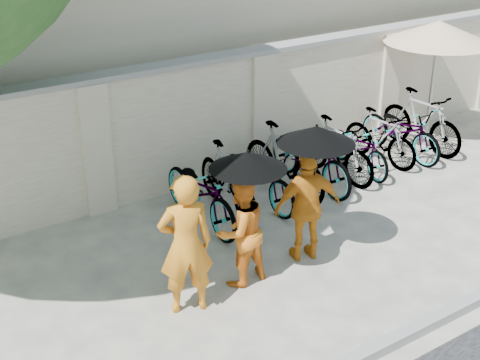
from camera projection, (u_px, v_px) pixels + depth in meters
ground at (275, 283)px, 8.40m from camera, size 80.00×80.00×0.00m
kerb at (371, 352)px, 7.10m from camera, size 40.00×0.16×0.12m
compound_wall at (208, 122)px, 10.90m from camera, size 20.00×0.30×2.00m
building_behind at (153, 35)px, 14.02m from camera, size 14.00×6.00×3.20m
monk_left at (186, 245)px, 7.56m from camera, size 0.73×0.59×1.73m
monk_center at (241, 231)px, 8.15m from camera, size 0.74×0.60×1.44m
parasol_center at (248, 160)px, 7.72m from camera, size 0.92×0.92×0.96m
monk_right at (307, 206)px, 8.65m from camera, size 0.97×0.61×1.53m
parasol_right at (316, 135)px, 8.18m from camera, size 0.98×0.98×1.02m
patio_umbrella at (438, 33)px, 11.98m from camera, size 2.08×2.08×2.31m
bike_0 at (201, 192)px, 9.64m from camera, size 0.71×1.94×1.01m
bike_1 at (228, 179)px, 10.00m from camera, size 0.63×1.77×1.04m
bike_2 at (259, 175)px, 10.25m from camera, size 0.66×1.82×0.95m
bike_3 at (284, 160)px, 10.55m from camera, size 0.67×1.91×1.13m
bike_4 at (311, 156)px, 10.82m from camera, size 0.69×1.97×1.03m
bike_5 at (336, 149)px, 11.10m from camera, size 0.58×1.74×1.03m
bike_6 at (360, 147)px, 11.41m from camera, size 0.79×1.71×0.86m
bike_7 at (380, 137)px, 11.72m from camera, size 0.61×1.63×0.96m
bike_8 at (401, 131)px, 12.00m from camera, size 0.68×1.86×0.97m
bike_9 at (421, 121)px, 12.27m from camera, size 0.59×1.87×1.11m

